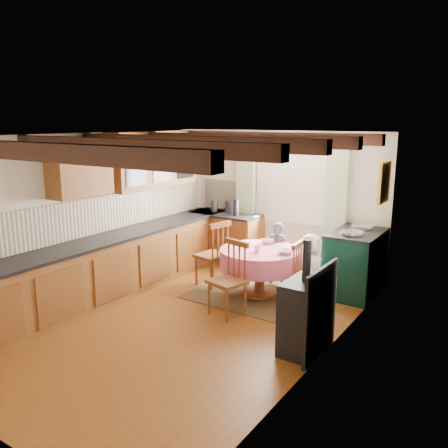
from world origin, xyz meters
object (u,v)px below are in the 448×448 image
Objects in this scene: dining_table at (260,273)px; cup at (257,249)px; chair_left at (212,253)px; child_far at (277,253)px; chair_right at (308,277)px; chair_near at (227,279)px; aga_range at (355,262)px; cast_iron_stove at (305,297)px; child_right at (310,269)px.

cup is (0.02, -0.13, 0.40)m from dining_table.
chair_left reaches higher than child_far.
dining_table is 0.42m from cup.
chair_right is at bearing 2.05° from cup.
aga_range is (1.17, 1.73, -0.02)m from chair_near.
chair_near is at bearing 164.15° from cast_iron_stove.
chair_left is at bearing 148.22° from chair_near.
cast_iron_stove reaches higher than child_right.
cast_iron_stove is at bearing -41.68° from cup.
chair_right is (1.67, -0.09, -0.05)m from chair_left.
chair_near is at bearing 130.63° from child_right.
cup is (-1.24, 1.10, 0.11)m from cast_iron_stove.
chair_left is 2.19m from aga_range.
chair_left is 1.60m from child_right.
child_right reaches higher than cup.
child_far is 0.88m from child_right.
child_far is at bearing 46.73° from child_right.
chair_near is 1.20m from chair_left.
cup is (0.88, -0.12, 0.24)m from chair_left.
chair_left is 1.03× the size of child_far.
chair_near is at bearing 72.77° from child_far.
dining_table is 1.45m from aga_range.
cast_iron_stove reaches higher than chair_right.
chair_left is 1.04× the size of child_right.
child_right is (0.75, 1.02, 0.00)m from chair_near.
chair_near is at bearing 56.28° from chair_left.
cast_iron_stove is at bearing -86.99° from aga_range.
cast_iron_stove is (0.11, -2.09, 0.16)m from aga_range.
chair_near is 1.26m from child_right.
child_right is 0.80m from cup.
cast_iron_stove is 2.24m from child_far.
cast_iron_stove is at bearing -2.05° from chair_near.
chair_left is 0.99× the size of aga_range.
aga_range is 0.83m from child_right.
child_far is at bearing 137.98° from chair_left.
chair_left is at bearing 150.09° from cast_iron_stove.
child_right is (-0.53, 1.38, -0.15)m from cast_iron_stove.
aga_range is at bearing 36.91° from dining_table.
cup is at bearing 98.50° from child_right.
child_right reaches higher than dining_table.
cast_iron_stove is 1.48m from child_right.
child_far is 1.00× the size of child_right.
cup is at bearing -79.05° from dining_table.
cup is at bearing 138.32° from cast_iron_stove.
chair_right is 1.02m from aga_range.
child_right is (-0.42, -0.71, 0.02)m from aga_range.
aga_range is 1.05× the size of child_far.
dining_table is 0.76m from child_right.
aga_range is 2.10m from cast_iron_stove.
aga_range is at bearing -43.32° from child_right.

